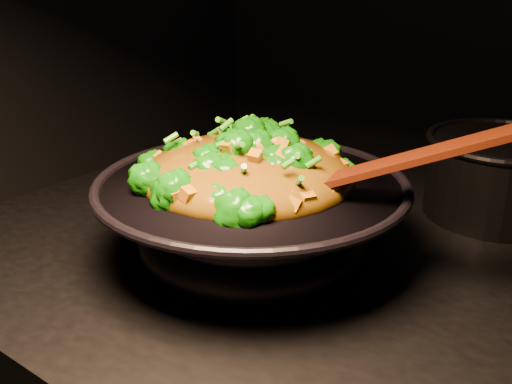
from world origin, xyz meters
The scene contains 4 objects.
wok centered at (-0.11, -0.10, 0.96)m, with size 0.43×0.43×0.12m, color black, non-canonical shape.
stir_fry centered at (-0.12, -0.09, 1.07)m, with size 0.30×0.30×0.10m, color #116006, non-canonical shape.
spatula centered at (0.07, -0.05, 1.07)m, with size 0.32×0.05×0.01m, color #3C1206.
back_pot centered at (0.11, 0.29, 0.97)m, with size 0.24×0.24×0.14m, color black.
Camera 1 is at (0.42, -0.75, 1.33)m, focal length 45.00 mm.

